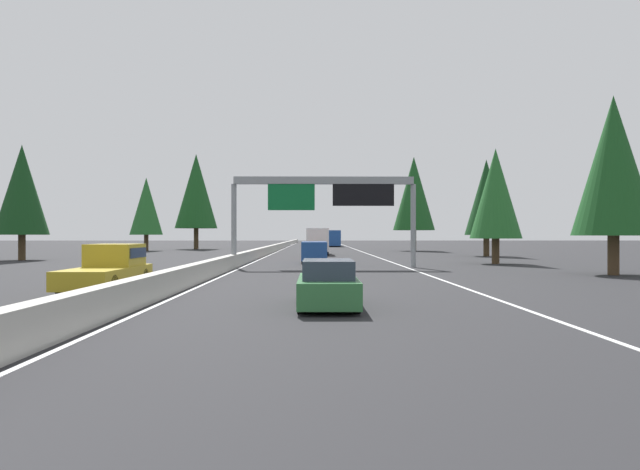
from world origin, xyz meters
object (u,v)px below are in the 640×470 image
at_px(conifer_right_foreground, 613,166).
at_px(oncoming_near, 110,268).
at_px(bus_far_center, 333,238).
at_px(sedan_distant_b, 328,285).
at_px(conifer_left_mid, 146,206).
at_px(box_truck_near_center, 317,240).
at_px(sign_gantry_overhead, 326,195).
at_px(conifer_left_near, 22,190).
at_px(conifer_right_mid, 486,197).
at_px(sedan_mid_left, 316,251).
at_px(conifer_right_near, 496,194).
at_px(minivan_far_left, 314,251).
at_px(conifer_right_far, 414,194).
at_px(conifer_left_far, 196,191).

bearing_deg(conifer_right_foreground, oncoming_near, 108.78).
bearing_deg(bus_far_center, sedan_distant_b, 178.01).
relative_size(conifer_right_foreground, conifer_left_mid, 0.97).
bearing_deg(bus_far_center, box_truck_near_center, 175.88).
distance_m(sign_gantry_overhead, bus_far_center, 70.19).
bearing_deg(oncoming_near, conifer_left_near, -146.82).
bearing_deg(bus_far_center, conifer_left_near, 153.41).
bearing_deg(conifer_right_mid, conifer_right_foreground, 177.25).
height_order(sedan_mid_left, conifer_right_near, conifer_right_near).
xyz_separation_m(minivan_far_left, box_truck_near_center, (18.80, -0.34, 0.66)).
relative_size(conifer_right_near, conifer_right_far, 0.68).
xyz_separation_m(conifer_right_foreground, conifer_left_mid, (47.38, 40.24, 0.17)).
bearing_deg(conifer_left_near, conifer_right_mid, -79.04).
distance_m(sign_gantry_overhead, conifer_right_near, 13.99).
xyz_separation_m(sign_gantry_overhead, sedan_distant_b, (-20.99, 0.39, -4.27)).
bearing_deg(sedan_distant_b, sign_gantry_overhead, -1.07).
distance_m(conifer_right_far, conifer_left_near, 48.86).
height_order(oncoming_near, conifer_left_mid, conifer_left_mid).
xyz_separation_m(sign_gantry_overhead, bus_far_center, (70.06, -2.78, -3.24)).
xyz_separation_m(box_truck_near_center, bus_far_center, (45.35, -3.27, 0.11)).
bearing_deg(conifer_left_mid, minivan_far_left, -145.32).
distance_m(box_truck_near_center, conifer_right_foreground, 36.27).
bearing_deg(conifer_left_far, sedan_mid_left, -151.03).
relative_size(conifer_right_near, conifer_right_mid, 0.88).
bearing_deg(bus_far_center, oncoming_near, 172.20).
bearing_deg(sedan_distant_b, conifer_right_foreground, -50.00).
bearing_deg(conifer_right_near, conifer_right_far, 0.15).
bearing_deg(sign_gantry_overhead, conifer_right_foreground, -115.02).
relative_size(sign_gantry_overhead, minivan_far_left, 2.54).
bearing_deg(conifer_right_near, conifer_right_mid, -14.69).
distance_m(sign_gantry_overhead, conifer_left_far, 52.85).
bearing_deg(minivan_far_left, conifer_right_mid, -52.48).
bearing_deg(bus_far_center, conifer_right_far, -161.32).
bearing_deg(sign_gantry_overhead, oncoming_near, 150.38).
relative_size(minivan_far_left, bus_far_center, 0.43).
relative_size(minivan_far_left, conifer_left_mid, 0.49).
distance_m(sign_gantry_overhead, sedan_distant_b, 21.42).
distance_m(conifer_right_foreground, conifer_left_near, 46.38).
height_order(bus_far_center, conifer_right_mid, conifer_right_mid).
bearing_deg(oncoming_near, sedan_mid_left, 165.03).
distance_m(conifer_right_near, conifer_left_far, 55.12).
relative_size(conifer_right_near, conifer_left_near, 0.87).
bearing_deg(conifer_right_mid, conifer_left_near, 100.96).
height_order(conifer_right_foreground, conifer_left_near, conifer_left_near).
distance_m(oncoming_near, conifer_right_foreground, 26.71).
bearing_deg(sign_gantry_overhead, sedan_mid_left, 2.55).
bearing_deg(minivan_far_left, bus_far_center, -3.22).
xyz_separation_m(sign_gantry_overhead, box_truck_near_center, (24.71, 0.49, -3.34)).
relative_size(bus_far_center, conifer_left_near, 1.12).
bearing_deg(conifer_left_mid, oncoming_near, -164.55).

